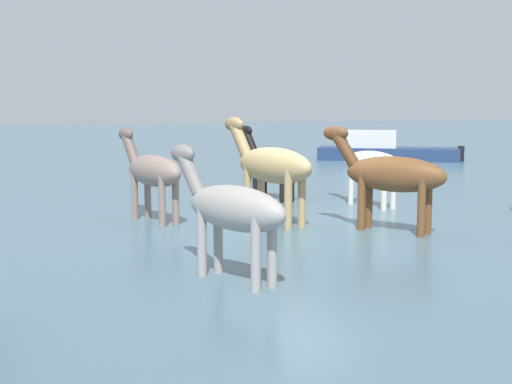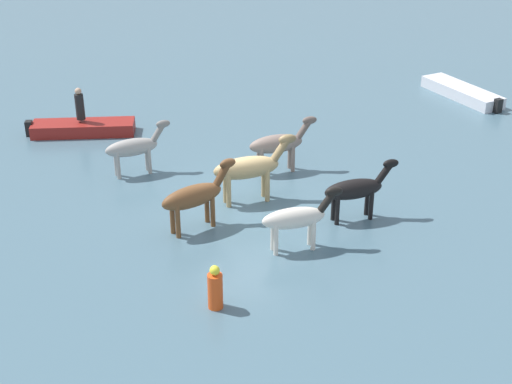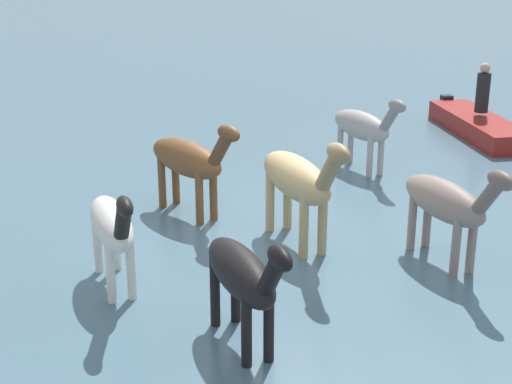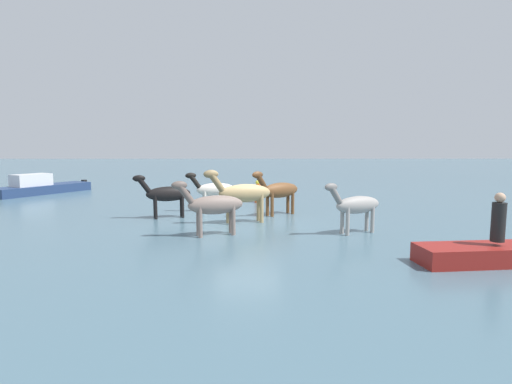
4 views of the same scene
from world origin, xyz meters
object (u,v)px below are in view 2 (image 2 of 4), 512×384
object	(u,v)px
horse_rear_stallion	(296,218)
horse_chestnut_trailing	(278,144)
horse_dark_mare	(195,196)
buoy_channel_marker	(215,289)
boat_dinghy_port	(83,130)
horse_mid_herd	(249,168)
boat_motor_center	(462,94)
horse_dun_straggler	(134,147)
horse_gray_outer	(356,189)
person_spotter_bow	(80,105)

from	to	relation	value
horse_rear_stallion	horse_chestnut_trailing	bearing A→B (deg)	78.86
horse_dark_mare	buoy_channel_marker	bearing A→B (deg)	-114.25
horse_dark_mare	boat_dinghy_port	xyz separation A→B (m)	(-4.81, 6.96, -0.87)
horse_mid_herd	boat_dinghy_port	xyz separation A→B (m)	(-6.27, 5.24, -0.95)
boat_motor_center	horse_dark_mare	bearing A→B (deg)	109.06
boat_dinghy_port	boat_motor_center	distance (m)	15.47
horse_mid_herd	buoy_channel_marker	world-z (taller)	horse_mid_herd
horse_dun_straggler	horse_mid_herd	distance (m)	4.18
horse_dun_straggler	boat_motor_center	xyz separation A→B (m)	(12.34, 7.69, -0.78)
horse_gray_outer	buoy_channel_marker	size ratio (longest dim) A/B	1.95
boat_motor_center	person_spotter_bow	xyz separation A→B (m)	(-14.88, -4.25, 0.95)
horse_gray_outer	person_spotter_bow	world-z (taller)	person_spotter_bow
horse_gray_outer	horse_mid_herd	world-z (taller)	horse_mid_herd
horse_gray_outer	horse_mid_herd	xyz separation A→B (m)	(-3.05, 1.07, 0.15)
boat_motor_center	boat_dinghy_port	bearing A→B (deg)	76.95
person_spotter_bow	boat_motor_center	bearing A→B (deg)	15.93
horse_dun_straggler	horse_mid_herd	xyz separation A→B (m)	(3.75, -1.85, 0.17)
horse_dark_mare	horse_dun_straggler	size ratio (longest dim) A/B	1.01
horse_dun_straggler	horse_dark_mare	bearing A→B (deg)	-82.65
boat_motor_center	person_spotter_bow	bearing A→B (deg)	76.75
horse_dark_mare	boat_dinghy_port	bearing A→B (deg)	88.14
person_spotter_bow	buoy_channel_marker	world-z (taller)	person_spotter_bow
horse_gray_outer	boat_dinghy_port	size ratio (longest dim) A/B	0.56
horse_dark_mare	person_spotter_bow	distance (m)	8.52
horse_chestnut_trailing	horse_mid_herd	size ratio (longest dim) A/B	0.89
horse_chestnut_trailing	person_spotter_bow	distance (m)	7.84
person_spotter_bow	horse_rear_stallion	bearing A→B (deg)	-46.70
horse_chestnut_trailing	horse_mid_herd	xyz separation A→B (m)	(-0.88, -2.12, 0.12)
horse_chestnut_trailing	horse_rear_stallion	size ratio (longest dim) A/B	1.03
horse_dun_straggler	horse_chestnut_trailing	distance (m)	4.63
horse_dark_mare	horse_dun_straggler	bearing A→B (deg)	86.14
boat_motor_center	person_spotter_bow	world-z (taller)	person_spotter_bow
horse_dark_mare	horse_gray_outer	xyz separation A→B (m)	(4.51, 0.65, -0.07)
boat_dinghy_port	horse_dun_straggler	bearing A→B (deg)	-58.80
horse_rear_stallion	buoy_channel_marker	bearing A→B (deg)	-142.40
horse_gray_outer	horse_rear_stallion	world-z (taller)	horse_gray_outer
horse_mid_herd	boat_motor_center	world-z (taller)	horse_mid_herd
horse_dark_mare	buoy_channel_marker	size ratio (longest dim) A/B	1.88
boat_motor_center	buoy_channel_marker	world-z (taller)	buoy_channel_marker
horse_dark_mare	horse_mid_herd	distance (m)	2.26
boat_dinghy_port	person_spotter_bow	size ratio (longest dim) A/B	3.32
horse_dun_straggler	buoy_channel_marker	distance (m)	7.95
person_spotter_bow	horse_dun_straggler	bearing A→B (deg)	-53.52
horse_dun_straggler	person_spotter_bow	world-z (taller)	person_spotter_bow
horse_gray_outer	person_spotter_bow	size ratio (longest dim) A/B	1.87
boat_motor_center	person_spotter_bow	distance (m)	15.51
horse_dark_mare	horse_chestnut_trailing	xyz separation A→B (m)	(2.34, 3.84, -0.04)
horse_dun_straggler	horse_mid_herd	world-z (taller)	horse_mid_herd
horse_gray_outer	buoy_channel_marker	distance (m)	5.75
horse_dun_straggler	horse_gray_outer	distance (m)	7.40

